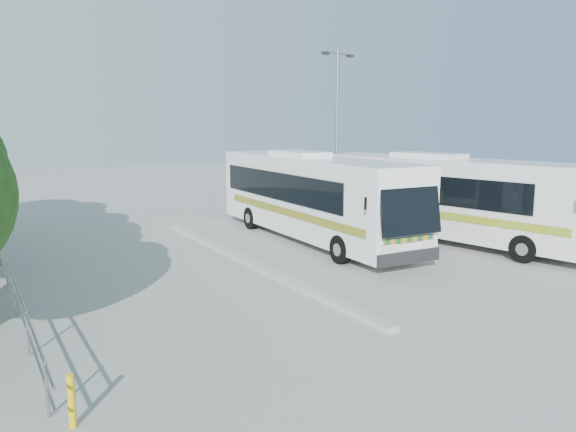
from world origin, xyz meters
TOP-DOWN VIEW (x-y plane):
  - ground at (0.00, 0.00)m, footprint 100.00×100.00m
  - kerb_divider at (-2.30, 2.00)m, footprint 0.40×16.00m
  - railing at (-10.00, 4.00)m, footprint 0.06×22.00m
  - coach_main at (1.90, 4.20)m, footprint 3.08×12.96m
  - coach_adjacent at (6.77, 1.10)m, footprint 4.85×12.93m
  - lamppost at (5.66, 7.71)m, footprint 2.10×0.58m
  - bollard at (-9.70, -6.55)m, footprint 0.13×0.13m

SIDE VIEW (x-z plane):
  - ground at x=0.00m, z-range 0.00..0.00m
  - kerb_divider at x=-2.30m, z-range 0.00..0.15m
  - bollard at x=-9.70m, z-range 0.00..0.92m
  - railing at x=-10.00m, z-range 0.24..1.24m
  - coach_adjacent at x=6.77m, z-range 0.17..3.69m
  - coach_main at x=1.90m, z-range 0.17..3.75m
  - lamppost at x=5.66m, z-range 0.45..9.07m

